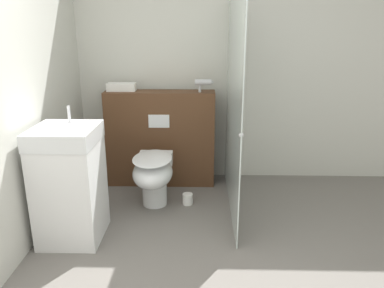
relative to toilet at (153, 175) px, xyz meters
The scene contains 8 objects.
wall_back 1.32m from the toilet, 64.52° to the left, with size 8.00×0.06×2.50m.
partition_panel 0.64m from the toilet, 88.72° to the left, with size 1.18×0.28×1.05m.
shower_glass 0.99m from the toilet, ahead, with size 0.04×1.57×1.97m.
toilet is the anchor object (origin of this frame).
sink_vanity 0.84m from the toilet, 137.09° to the right, with size 0.49×0.52×1.10m.
hair_drier 1.10m from the toilet, 49.60° to the left, with size 0.20×0.06×0.14m.
folded_towel 1.06m from the toilet, 121.90° to the left, with size 0.30×0.15×0.08m.
spare_toilet_roll 0.44m from the toilet, ahead, with size 0.10×0.10×0.11m.
Camera 1 is at (0.04, -1.87, 1.71)m, focal length 35.00 mm.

